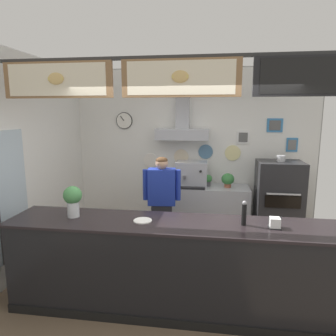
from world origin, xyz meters
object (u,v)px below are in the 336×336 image
(potted_thyme, at_px, (228,180))
(potted_basil, at_px, (208,180))
(espresso_machine, at_px, (191,174))
(napkin_holder, at_px, (275,223))
(condiment_plate, at_px, (143,221))
(shop_worker, at_px, (162,205))
(pizza_oven, at_px, (278,203))
(basil_vase, at_px, (73,200))
(pepper_grinder, at_px, (244,213))

(potted_thyme, distance_m, potted_basil, 0.36)
(espresso_machine, height_order, napkin_holder, espresso_machine)
(potted_basil, bearing_deg, condiment_plate, -106.77)
(shop_worker, bearing_deg, espresso_machine, -116.01)
(espresso_machine, height_order, condiment_plate, espresso_machine)
(pizza_oven, bearing_deg, espresso_machine, 172.30)
(napkin_holder, bearing_deg, pizza_oven, 76.88)
(pizza_oven, bearing_deg, potted_basil, 168.06)
(shop_worker, height_order, basil_vase, shop_worker)
(shop_worker, bearing_deg, potted_thyme, -140.88)
(potted_thyme, relative_size, condiment_plate, 1.24)
(shop_worker, distance_m, potted_basil, 1.27)
(condiment_plate, bearing_deg, espresso_machine, 79.94)
(espresso_machine, relative_size, pepper_grinder, 2.07)
(napkin_holder, distance_m, condiment_plate, 1.41)
(potted_basil, distance_m, basil_vase, 2.71)
(condiment_plate, bearing_deg, basil_vase, 177.75)
(espresso_machine, distance_m, condiment_plate, 2.26)
(pepper_grinder, relative_size, napkin_holder, 2.05)
(potted_thyme, distance_m, napkin_holder, 2.26)
(pizza_oven, xyz_separation_m, potted_basil, (-1.19, 0.25, 0.31))
(espresso_machine, relative_size, napkin_holder, 4.23)
(condiment_plate, bearing_deg, pepper_grinder, 1.63)
(espresso_machine, height_order, pepper_grinder, espresso_machine)
(pizza_oven, xyz_separation_m, basil_vase, (-2.70, -1.99, 0.52))
(napkin_holder, bearing_deg, potted_thyme, 99.31)
(potted_thyme, bearing_deg, pepper_grinder, -88.61)
(shop_worker, relative_size, espresso_machine, 2.84)
(espresso_machine, distance_m, napkin_holder, 2.45)
(pepper_grinder, height_order, condiment_plate, pepper_grinder)
(pepper_grinder, bearing_deg, condiment_plate, -178.37)
(potted_thyme, xyz_separation_m, potted_basil, (-0.35, 0.05, -0.02))
(potted_basil, relative_size, condiment_plate, 1.02)
(espresso_machine, xyz_separation_m, potted_thyme, (0.65, -0.00, -0.08))
(pizza_oven, distance_m, potted_basil, 1.26)
(napkin_holder, height_order, condiment_plate, napkin_holder)
(pizza_oven, relative_size, condiment_plate, 7.44)
(shop_worker, xyz_separation_m, napkin_holder, (1.39, -1.22, 0.24))
(shop_worker, bearing_deg, pizza_oven, -161.96)
(pizza_oven, xyz_separation_m, pepper_grinder, (-0.78, -2.00, 0.45))
(pizza_oven, distance_m, condiment_plate, 2.78)
(pizza_oven, distance_m, pepper_grinder, 2.19)
(shop_worker, relative_size, napkin_holder, 12.02)
(shop_worker, xyz_separation_m, pepper_grinder, (1.08, -1.18, 0.32))
(potted_basil, bearing_deg, napkin_holder, -72.50)
(shop_worker, distance_m, potted_thyme, 1.45)
(shop_worker, xyz_separation_m, potted_basil, (0.67, 1.06, 0.18))
(pizza_oven, xyz_separation_m, potted_thyme, (-0.84, 0.20, 0.33))
(basil_vase, bearing_deg, potted_basil, 56.10)
(potted_thyme, xyz_separation_m, basil_vase, (-1.86, -2.19, 0.18))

